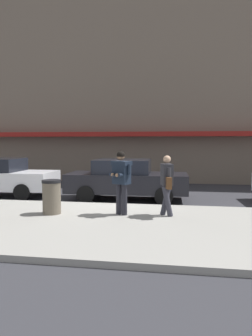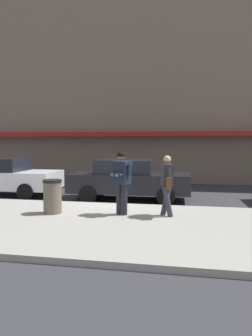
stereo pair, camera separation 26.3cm
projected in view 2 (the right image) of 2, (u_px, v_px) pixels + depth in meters
The scene contains 9 objects.
ground_plane at pixel (117, 206), 11.28m from camera, with size 80.00×80.00×0.00m, color #333338.
sidewalk at pixel (131, 227), 8.29m from camera, with size 32.00×5.30×0.14m, color #99968E.
curb_paint_line at pixel (146, 207), 11.14m from camera, with size 28.00×0.12×0.01m, color silver.
storefront_facade at pixel (166, 72), 18.89m from camera, with size 28.00×4.70×12.42m.
parked_sedan_near at pixel (3, 176), 13.43m from camera, with size 4.52×1.96×1.54m.
parked_sedan_mid at pixel (129, 179), 12.38m from camera, with size 4.55×2.03×1.54m.
man_texting_on_phone at pixel (121, 176), 9.25m from camera, with size 0.63×0.65×1.81m.
pedestrian_with_bag at pixel (167, 182), 9.07m from camera, with size 0.40×0.72×1.70m.
trash_bin at pixel (52, 196), 9.48m from camera, with size 0.55×0.55×0.98m.
Camera 2 is at (2.44, -10.87, 2.23)m, focal length 35.00 mm.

